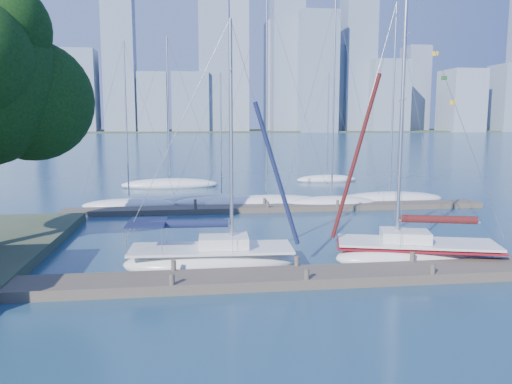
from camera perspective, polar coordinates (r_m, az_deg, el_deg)
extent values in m
plane|color=navy|center=(20.07, 5.20, -10.21)|extent=(700.00, 700.00, 0.00)
cube|color=brown|center=(20.01, 5.21, -9.66)|extent=(26.00, 2.00, 0.40)
cube|color=brown|center=(35.67, 2.75, -1.81)|extent=(30.00, 1.80, 0.36)
cube|color=#38472D|center=(338.68, -6.74, 6.91)|extent=(800.00, 100.00, 1.50)
sphere|color=black|center=(26.35, -24.19, 9.48)|extent=(5.71, 5.71, 5.71)
sphere|color=black|center=(25.22, -27.19, 16.24)|extent=(4.26, 4.26, 4.26)
ellipsoid|color=white|center=(21.96, -5.10, -8.00)|extent=(7.65, 2.81, 1.32)
cube|color=white|center=(21.79, -5.12, -6.44)|extent=(7.09, 2.59, 0.11)
cube|color=white|center=(21.72, -3.72, -5.63)|extent=(2.19, 1.70, 0.49)
cylinder|color=silver|center=(21.13, -2.87, 6.37)|extent=(0.16, 0.16, 9.56)
cylinder|color=silver|center=(21.59, -7.56, -3.85)|extent=(3.57, 0.25, 0.09)
cylinder|color=#111B39|center=(21.57, -7.56, -3.62)|extent=(3.30, 0.50, 0.35)
cube|color=#111B39|center=(21.72, -12.35, -3.42)|extent=(1.68, 2.17, 0.07)
ellipsoid|color=white|center=(23.99, 17.83, -6.97)|extent=(7.93, 4.37, 1.32)
cube|color=white|center=(23.84, 17.89, -5.54)|extent=(7.34, 4.03, 0.11)
cube|color=white|center=(23.69, 16.66, -4.81)|extent=(2.47, 2.11, 0.49)
cylinder|color=silver|center=(23.07, 16.34, 8.64)|extent=(0.16, 0.16, 11.52)
cylinder|color=silver|center=(23.81, 20.14, -3.16)|extent=(3.47, 1.03, 0.09)
cylinder|color=#400D12|center=(23.79, 20.15, -2.95)|extent=(3.26, 1.21, 0.35)
cube|color=maroon|center=(23.88, 17.88, -5.89)|extent=(7.52, 4.17, 0.09)
ellipsoid|color=white|center=(38.01, -14.27, -1.45)|extent=(7.00, 2.90, 0.96)
cylinder|color=silver|center=(37.52, -14.60, 7.99)|extent=(0.10, 0.10, 11.07)
ellipsoid|color=white|center=(38.18, -3.95, -1.18)|extent=(7.43, 3.36, 0.96)
cylinder|color=silver|center=(37.71, -4.02, 6.67)|extent=(0.10, 0.10, 9.04)
ellipsoid|color=white|center=(37.49, 1.19, -1.26)|extent=(9.53, 4.63, 1.22)
cylinder|color=silver|center=(37.05, 1.23, 11.09)|extent=(0.13, 0.13, 14.28)
ellipsoid|color=white|center=(37.55, 8.61, -1.35)|extent=(7.25, 3.91, 1.17)
cylinder|color=silver|center=(37.10, 8.87, 10.57)|extent=(0.13, 0.13, 13.82)
ellipsoid|color=white|center=(40.62, 15.00, -0.81)|extent=(9.06, 5.13, 1.22)
cylinder|color=silver|center=(40.21, 15.42, 10.39)|extent=(0.13, 0.13, 14.04)
ellipsoid|color=white|center=(49.02, -9.79, 0.83)|extent=(9.64, 4.79, 1.25)
cylinder|color=silver|center=(48.66, -10.00, 9.55)|extent=(0.14, 0.14, 13.05)
ellipsoid|color=white|center=(53.49, 8.09, 1.42)|extent=(6.81, 3.90, 1.04)
cylinder|color=silver|center=(53.15, 8.22, 7.77)|extent=(0.11, 0.11, 10.34)
cube|color=gray|center=(317.02, -24.84, 10.89)|extent=(14.55, 23.42, 52.30)
cube|color=slate|center=(313.52, -19.82, 10.76)|extent=(23.31, 17.63, 47.57)
cube|color=#8F9DAB|center=(331.22, -15.17, 10.39)|extent=(14.05, 17.61, 43.07)
cube|color=gray|center=(304.50, -11.67, 9.94)|extent=(16.67, 19.81, 34.68)
cube|color=slate|center=(305.49, -7.52, 10.09)|extent=(21.87, 16.86, 35.26)
cube|color=#8F9DAB|center=(311.73, -2.74, 15.42)|extent=(18.90, 14.99, 92.94)
cube|color=gray|center=(329.30, 2.49, 12.90)|extent=(15.77, 17.46, 68.63)
cube|color=slate|center=(307.83, 6.95, 13.35)|extent=(22.51, 18.95, 70.28)
cube|color=#8F9DAB|center=(328.22, 9.74, 11.49)|extent=(13.18, 17.11, 53.57)
cube|color=gray|center=(321.81, 14.74, 10.52)|extent=(23.13, 18.80, 43.44)
cube|color=slate|center=(361.97, 17.65, 11.13)|extent=(15.16, 17.52, 56.41)
cube|color=#8F9DAB|center=(342.08, 22.40, 9.58)|extent=(21.45, 23.94, 38.25)
cube|color=gray|center=(358.19, 26.69, 9.53)|extent=(15.44, 21.38, 41.89)
cube|color=slate|center=(313.92, -15.36, 15.18)|extent=(17.71, 18.00, 93.79)
cube|color=slate|center=(310.90, -4.90, 14.45)|extent=(17.46, 18.00, 82.49)
cube|color=slate|center=(318.12, 3.57, 16.98)|extent=(18.99, 18.00, 111.72)
cube|color=slate|center=(328.16, 11.56, 14.86)|extent=(19.29, 18.00, 92.46)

